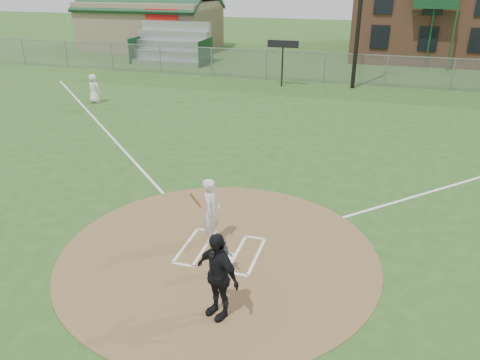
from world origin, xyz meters
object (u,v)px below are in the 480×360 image
(home_plate, at_px, (223,257))
(umpire, at_px, (217,275))
(batter_at_plate, at_px, (212,211))
(ondeck_player, at_px, (94,89))
(catcher, at_px, (223,256))

(home_plate, height_order, umpire, umpire)
(umpire, height_order, batter_at_plate, umpire)
(ondeck_player, bearing_deg, home_plate, 146.14)
(ondeck_player, bearing_deg, catcher, 145.29)
(home_plate, bearing_deg, umpire, -74.64)
(umpire, distance_m, ondeck_player, 19.85)
(home_plate, xyz_separation_m, umpire, (0.58, -2.11, 0.99))
(umpire, distance_m, batter_at_plate, 3.02)
(batter_at_plate, bearing_deg, catcher, -60.13)
(ondeck_player, distance_m, batter_at_plate, 17.00)
(catcher, relative_size, batter_at_plate, 0.52)
(catcher, distance_m, ondeck_player, 18.51)
(ondeck_player, relative_size, batter_at_plate, 0.86)
(catcher, xyz_separation_m, batter_at_plate, (-0.77, 1.35, 0.45))
(umpire, bearing_deg, ondeck_player, 157.16)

